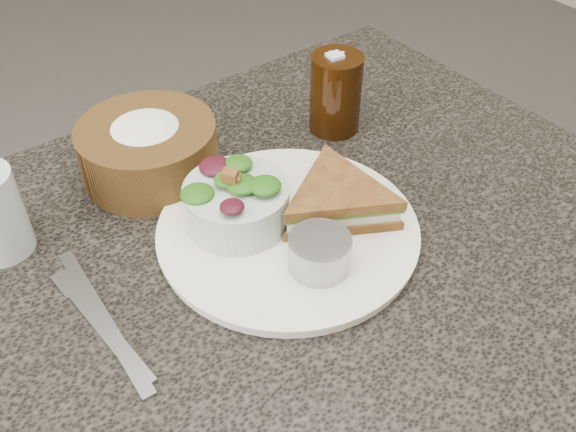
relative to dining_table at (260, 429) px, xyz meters
The scene contains 10 objects.
dining_table is the anchor object (origin of this frame).
dinner_plate 0.39m from the dining_table, ahead, with size 0.30×0.30×0.01m, color white.
sandwich 0.43m from the dining_table, ahead, with size 0.16×0.16×0.04m, color brown, non-canonical shape.
salad_bowl 0.43m from the dining_table, 71.93° to the left, with size 0.12×0.12×0.07m, color #AAC2B6, non-canonical shape.
dressing_ramekin 0.42m from the dining_table, 57.58° to the right, with size 0.07×0.07×0.04m, color gray.
orange_wedge 0.41m from the dining_table, 49.74° to the left, with size 0.07×0.07×0.03m, color #E64F10.
fork 0.42m from the dining_table, behind, with size 0.02×0.17×0.00m, color #9A9B9C.
knife 0.41m from the dining_table, behind, with size 0.01×0.22×0.00m, color #94969A.
bread_basket 0.47m from the dining_table, 94.60° to the left, with size 0.17×0.17×0.10m, color brown, non-canonical shape.
cola_glass 0.52m from the dining_table, 30.17° to the left, with size 0.07×0.07×0.12m, color black, non-canonical shape.
Camera 1 is at (-0.27, -0.43, 1.27)m, focal length 40.00 mm.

